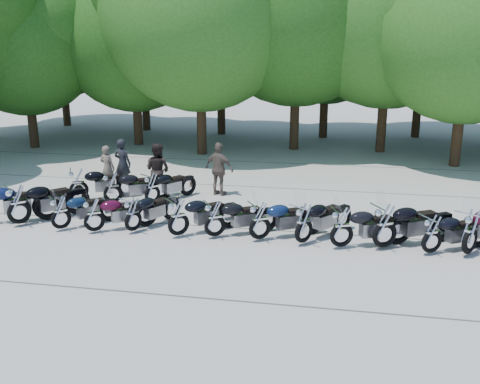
% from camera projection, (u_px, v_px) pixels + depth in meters
% --- Properties ---
extents(ground, '(90.00, 90.00, 0.00)m').
position_uv_depth(ground, '(230.00, 247.00, 14.91)').
color(ground, '#A7A197').
rests_on(ground, ground).
extents(tree_1, '(6.97, 6.97, 8.55)m').
position_uv_depth(tree_1, '(24.00, 41.00, 26.19)').
color(tree_1, '#3A2614').
rests_on(tree_1, ground).
extents(tree_2, '(7.31, 7.31, 8.97)m').
position_uv_depth(tree_2, '(133.00, 35.00, 26.81)').
color(tree_2, '#3A2614').
rests_on(tree_2, ground).
extents(tree_3, '(8.70, 8.70, 10.67)m').
position_uv_depth(tree_3, '(199.00, 11.00, 24.38)').
color(tree_3, '#3A2614').
rests_on(tree_3, ground).
extents(tree_4, '(9.13, 9.13, 11.20)m').
position_uv_depth(tree_4, '(298.00, 5.00, 25.34)').
color(tree_4, '#3A2614').
rests_on(tree_4, ground).
extents(tree_5, '(9.04, 9.04, 11.10)m').
position_uv_depth(tree_5, '(390.00, 6.00, 24.76)').
color(tree_5, '#3A2614').
rests_on(tree_5, ground).
extents(tree_6, '(8.00, 8.00, 9.82)m').
position_uv_depth(tree_6, '(469.00, 23.00, 22.21)').
color(tree_6, '#3A2614').
rests_on(tree_6, ground).
extents(tree_9, '(7.59, 7.59, 9.32)m').
position_uv_depth(tree_9, '(59.00, 30.00, 32.32)').
color(tree_9, '#3A2614').
rests_on(tree_9, ground).
extents(tree_10, '(7.78, 7.78, 9.55)m').
position_uv_depth(tree_10, '(142.00, 28.00, 30.80)').
color(tree_10, '#3A2614').
rests_on(tree_10, ground).
extents(tree_11, '(7.56, 7.56, 9.28)m').
position_uv_depth(tree_11, '(221.00, 31.00, 29.55)').
color(tree_11, '#3A2614').
rests_on(tree_11, ground).
extents(tree_12, '(7.88, 7.88, 9.67)m').
position_uv_depth(tree_12, '(327.00, 26.00, 28.57)').
color(tree_12, '#3A2614').
rests_on(tree_12, ground).
extents(tree_13, '(8.31, 8.31, 10.20)m').
position_uv_depth(tree_13, '(425.00, 20.00, 28.59)').
color(tree_13, '#3A2614').
rests_on(tree_13, ground).
extents(motorcycle_1, '(2.19, 2.35, 1.39)m').
position_uv_depth(motorcycle_1, '(18.00, 203.00, 16.34)').
color(motorcycle_1, black).
rests_on(motorcycle_1, ground).
extents(motorcycle_2, '(1.88, 1.90, 1.16)m').
position_uv_depth(motorcycle_2, '(60.00, 211.00, 15.99)').
color(motorcycle_2, '#0B1B34').
rests_on(motorcycle_2, ground).
extents(motorcycle_3, '(2.06, 1.66, 1.16)m').
position_uv_depth(motorcycle_3, '(94.00, 214.00, 15.78)').
color(motorcycle_3, '#3C081D').
rests_on(motorcycle_3, ground).
extents(motorcycle_4, '(1.57, 2.10, 1.17)m').
position_uv_depth(motorcycle_4, '(133.00, 213.00, 15.82)').
color(motorcycle_4, black).
rests_on(motorcycle_4, ground).
extents(motorcycle_5, '(2.12, 1.97, 1.26)m').
position_uv_depth(motorcycle_5, '(178.00, 216.00, 15.44)').
color(motorcycle_5, black).
rests_on(motorcycle_5, ground).
extents(motorcycle_6, '(2.17, 1.66, 1.21)m').
position_uv_depth(motorcycle_6, '(215.00, 218.00, 15.37)').
color(motorcycle_6, black).
rests_on(motorcycle_6, ground).
extents(motorcycle_7, '(2.24, 1.72, 1.25)m').
position_uv_depth(motorcycle_7, '(260.00, 219.00, 15.16)').
color(motorcycle_7, '#0E1C3E').
rests_on(motorcycle_7, ground).
extents(motorcycle_8, '(1.93, 2.23, 1.29)m').
position_uv_depth(motorcycle_8, '(304.00, 222.00, 14.90)').
color(motorcycle_8, black).
rests_on(motorcycle_8, ground).
extents(motorcycle_9, '(2.35, 1.51, 1.28)m').
position_uv_depth(motorcycle_9, '(342.00, 226.00, 14.61)').
color(motorcycle_9, black).
rests_on(motorcycle_9, ground).
extents(motorcycle_10, '(2.52, 1.88, 1.40)m').
position_uv_depth(motorcycle_10, '(385.00, 224.00, 14.55)').
color(motorcycle_10, black).
rests_on(motorcycle_10, ground).
extents(motorcycle_11, '(2.15, 1.65, 1.20)m').
position_uv_depth(motorcycle_11, '(432.00, 233.00, 14.23)').
color(motorcycle_11, black).
rests_on(motorcycle_11, ground).
extents(motorcycle_12, '(2.03, 2.41, 1.38)m').
position_uv_depth(motorcycle_12, '(471.00, 231.00, 14.14)').
color(motorcycle_12, '#360719').
rests_on(motorcycle_12, ground).
extents(motorcycle_14, '(2.28, 1.61, 1.25)m').
position_uv_depth(motorcycle_14, '(78.00, 183.00, 18.78)').
color(motorcycle_14, black).
rests_on(motorcycle_14, ground).
extents(motorcycle_15, '(2.23, 1.66, 1.24)m').
position_uv_depth(motorcycle_15, '(113.00, 186.00, 18.39)').
color(motorcycle_15, black).
rests_on(motorcycle_15, ground).
extents(motorcycle_16, '(1.72, 2.08, 1.18)m').
position_uv_depth(motorcycle_16, '(152.00, 187.00, 18.39)').
color(motorcycle_16, black).
rests_on(motorcycle_16, ground).
extents(rider_0, '(0.67, 0.53, 1.62)m').
position_uv_depth(rider_0, '(107.00, 168.00, 20.07)').
color(rider_0, brown).
rests_on(rider_0, ground).
extents(rider_1, '(1.09, 0.96, 1.88)m').
position_uv_depth(rider_1, '(158.00, 170.00, 19.18)').
color(rider_1, black).
rests_on(rider_1, ground).
extents(rider_2, '(1.18, 0.78, 1.86)m').
position_uv_depth(rider_2, '(219.00, 169.00, 19.36)').
color(rider_2, brown).
rests_on(rider_2, ground).
extents(rider_3, '(0.73, 0.56, 1.80)m').
position_uv_depth(rider_3, '(123.00, 163.00, 20.31)').
color(rider_3, black).
rests_on(rider_3, ground).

